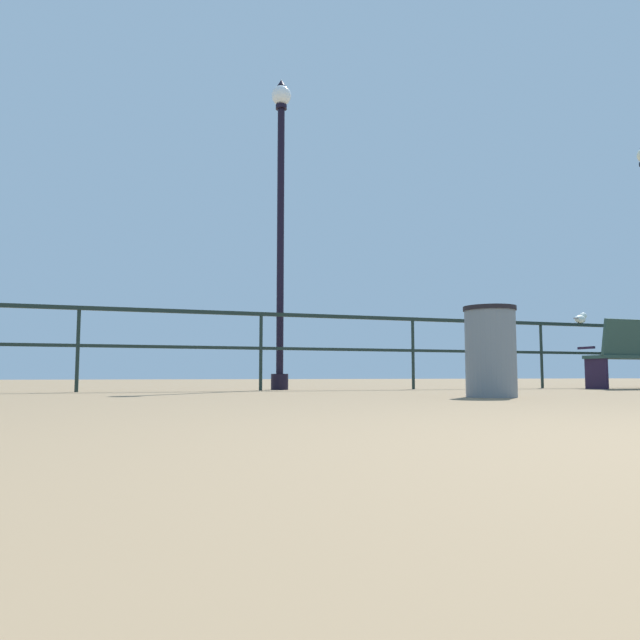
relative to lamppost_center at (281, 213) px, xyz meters
name	(u,v)px	position (x,y,z in m)	size (l,w,h in m)	color
pier_railing	(261,332)	(-0.35, -0.33, -1.73)	(18.05, 0.05, 1.04)	black
lamppost_center	(281,213)	(0.00, 0.00, 0.00)	(0.28, 0.28, 4.47)	black
seagull_on_rail	(581,318)	(4.95, -0.32, -1.39)	(0.38, 0.23, 0.18)	white
trash_bin	(491,351)	(1.05, -3.42, -2.08)	(0.48, 0.48, 0.83)	slate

